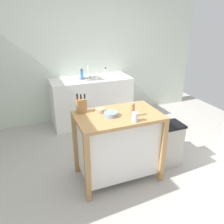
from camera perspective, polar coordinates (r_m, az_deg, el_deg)
The scene contains 13 objects.
ground_plane at distance 3.09m, azimuth 4.82°, elevation -16.23°, with size 5.85×5.85×0.00m, color #ADA8A0.
wall_back at distance 4.48m, azimuth -7.18°, elevation 14.58°, with size 4.85×0.10×2.60m, color silver.
kitchen_island at distance 2.83m, azimuth 1.49°, elevation -7.82°, with size 1.01×0.63×0.89m.
knife_block at distance 2.70m, azimuth -7.75°, elevation 1.67°, with size 0.11×0.09×0.24m.
bowl_ceramic_wide at distance 2.71m, azimuth -2.94°, elevation 0.47°, with size 0.13×0.13×0.05m.
bowl_ceramic_small at distance 2.60m, azimuth -0.30°, elevation -0.51°, with size 0.16×0.16×0.05m.
drinking_cup at distance 2.46m, azimuth 5.82°, elevation -1.30°, with size 0.07×0.07×0.11m.
pepper_grinder at distance 2.57m, azimuth 5.28°, elevation 0.54°, with size 0.04×0.04×0.18m.
trash_bin at distance 3.24m, azimuth 13.93°, elevation -7.99°, with size 0.36×0.28×0.63m.
sink_counter at distance 4.37m, azimuth -5.16°, elevation 2.86°, with size 1.49×0.60×0.89m.
sink_faucet at distance 4.34m, azimuth -5.96°, elevation 10.30°, with size 0.02×0.02×0.22m.
bottle_hand_soap at distance 4.18m, azimuth -7.68°, elevation 9.40°, with size 0.06×0.06×0.19m.
bottle_spray_cleaner at distance 4.33m, azimuth -1.67°, elevation 9.97°, with size 0.05×0.05×0.17m.
Camera 1 is at (-1.10, -2.12, 1.95)m, focal length 36.12 mm.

